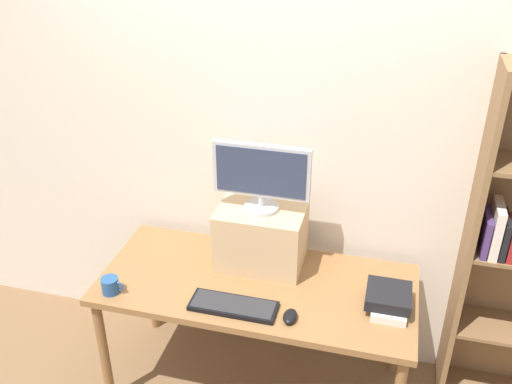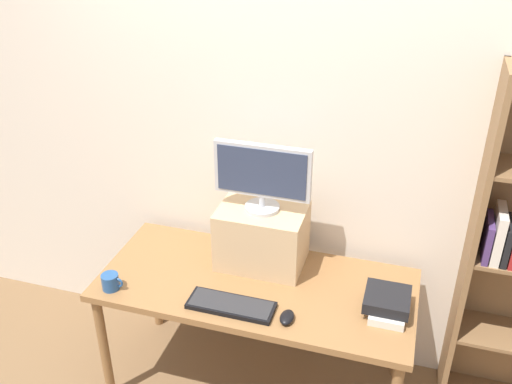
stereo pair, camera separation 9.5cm
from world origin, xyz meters
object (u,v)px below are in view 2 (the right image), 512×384
(computer_mouse, at_px, (287,317))
(book_stack, at_px, (388,303))
(riser_box, at_px, (262,236))
(coffee_mug, at_px, (111,282))
(desk, at_px, (256,293))
(keyboard, at_px, (231,305))
(computer_monitor, at_px, (262,175))

(computer_mouse, xyz_separation_m, book_stack, (0.43, 0.20, 0.03))
(riser_box, bearing_deg, coffee_mug, -146.13)
(riser_box, distance_m, coffee_mug, 0.78)
(computer_mouse, height_order, coffee_mug, coffee_mug)
(desk, xyz_separation_m, computer_mouse, (0.22, -0.23, 0.09))
(coffee_mug, bearing_deg, desk, 20.89)
(riser_box, height_order, computer_mouse, riser_box)
(keyboard, bearing_deg, coffee_mug, -176.39)
(keyboard, height_order, coffee_mug, coffee_mug)
(coffee_mug, bearing_deg, keyboard, 3.61)
(keyboard, xyz_separation_m, book_stack, (0.70, 0.19, 0.04))
(book_stack, bearing_deg, keyboard, -164.97)
(desk, xyz_separation_m, book_stack, (0.65, -0.03, 0.12))
(computer_mouse, relative_size, book_stack, 0.40)
(desk, bearing_deg, computer_monitor, 97.09)
(computer_mouse, bearing_deg, desk, 133.60)
(riser_box, distance_m, keyboard, 0.42)
(computer_monitor, relative_size, book_stack, 1.84)
(keyboard, xyz_separation_m, computer_mouse, (0.27, -0.01, 0.01))
(riser_box, bearing_deg, computer_mouse, -59.53)
(keyboard, bearing_deg, desk, 75.22)
(coffee_mug, bearing_deg, book_stack, 9.82)
(book_stack, bearing_deg, computer_monitor, 163.04)
(keyboard, relative_size, book_stack, 1.58)
(computer_monitor, distance_m, computer_mouse, 0.68)
(riser_box, distance_m, computer_mouse, 0.49)
(desk, distance_m, computer_monitor, 0.61)
(keyboard, bearing_deg, computer_mouse, -2.45)
(computer_mouse, bearing_deg, computer_monitor, 120.56)
(book_stack, bearing_deg, coffee_mug, -170.18)
(computer_monitor, height_order, book_stack, computer_monitor)
(computer_mouse, bearing_deg, coffee_mug, -178.27)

